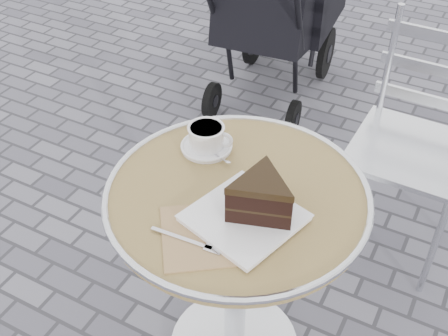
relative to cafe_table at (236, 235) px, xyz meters
The scene contains 5 objects.
cafe_table is the anchor object (origin of this frame).
cappuccino_set 0.29m from the cafe_table, 141.70° to the left, with size 0.17×0.15×0.08m.
cake_plate_set 0.25m from the cafe_table, 39.29° to the right, with size 0.36×0.39×0.13m.
bistro_chair 0.90m from the cafe_table, 67.85° to the left, with size 0.43×0.43×0.94m.
baby_stroller 1.72m from the cafe_table, 109.37° to the left, with size 0.58×1.11×1.11m.
Camera 1 is at (0.49, -0.99, 1.74)m, focal length 45.00 mm.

